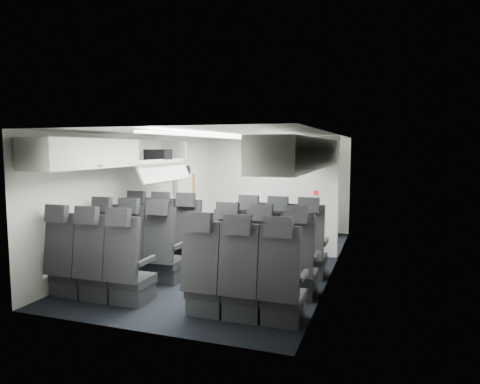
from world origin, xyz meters
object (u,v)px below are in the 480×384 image
Objects in this scene: boarding_door at (186,193)px; seat_row_rear at (166,276)px; seat_row_mid at (198,258)px; flight_attendant at (267,203)px; seat_row_front at (221,244)px; galley_unit at (314,192)px; carry_on_bag at (158,156)px.

seat_row_rear is at bearing -67.13° from boarding_door.
flight_attendant reaches higher than seat_row_mid.
galley_unit reaches higher than seat_row_front.
boarding_door reaches higher than seat_row_rear.
galley_unit is (0.95, 3.25, 0.55)m from seat_row_front.
boarding_door reaches higher than seat_row_front.
flight_attendant reaches higher than seat_row_front.
seat_row_mid is (0.00, -0.90, 0.00)m from seat_row_front.
seat_row_front is 1.80m from seat_row_rear.
galley_unit is 4.50× the size of carry_on_bag.
galley_unit is 1.02× the size of boarding_door.
seat_row_front and seat_row_mid have the same top height.
boarding_door is (-2.59, -1.17, 0.00)m from galley_unit.
galley_unit is at bearing 24.28° from boarding_door.
seat_row_front is 7.89× the size of carry_on_bag.
carry_on_bag reaches higher than galley_unit.
carry_on_bag is at bearing 121.11° from seat_row_rear.
carry_on_bag is (-1.42, 0.55, 1.38)m from seat_row_front.
boarding_door is at bearing 98.00° from carry_on_bag.
seat_row_mid is at bearing 90.00° from seat_row_rear.
seat_row_front is 2.05m from carry_on_bag.
carry_on_bag reaches higher than seat_row_rear.
seat_row_rear is at bearing 172.30° from flight_attendant.
seat_row_rear is 3.07m from carry_on_bag.
seat_row_front and seat_row_rear have the same top height.
seat_row_front is 3.43m from galley_unit.
carry_on_bag is at bearing -131.28° from galley_unit.
carry_on_bag is (0.22, -1.53, 0.82)m from boarding_door.
carry_on_bag is at bearing 134.34° from seat_row_mid.
seat_row_rear is 2.02× the size of flight_attendant.
carry_on_bag reaches higher than seat_row_mid.
flight_attendant is (1.83, -0.04, -0.13)m from boarding_door.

